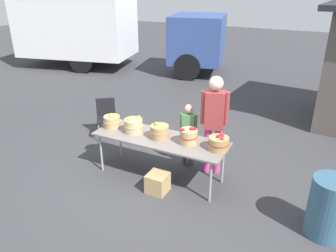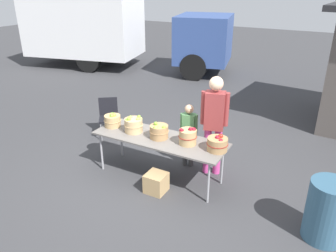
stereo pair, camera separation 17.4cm
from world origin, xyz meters
name	(u,v)px [view 1 (the left image)]	position (x,y,z in m)	size (l,w,h in m)	color
ground_plane	(160,176)	(0.00, 0.00, 0.00)	(40.00, 40.00, 0.00)	#38383A
market_table	(160,140)	(0.00, 0.00, 0.71)	(2.30, 0.76, 0.75)	slate
apple_basket_green_0	(112,121)	(-0.98, 0.01, 0.87)	(0.31, 0.31, 0.26)	tan
apple_basket_green_1	(133,125)	(-0.52, 0.00, 0.88)	(0.33, 0.33, 0.29)	tan
apple_basket_green_2	(159,132)	(-0.01, -0.01, 0.87)	(0.33, 0.33, 0.28)	#A87F51
apple_basket_red_0	(189,136)	(0.51, 0.03, 0.88)	(0.30, 0.30, 0.29)	tan
apple_basket_red_1	(219,143)	(1.01, 0.05, 0.86)	(0.34, 0.34, 0.26)	#A87F51
vendor_adult	(214,118)	(0.75, 0.55, 1.04)	(0.45, 0.31, 1.77)	#CC3F8C
child_customer	(188,130)	(0.27, 0.58, 0.71)	(0.31, 0.20, 1.20)	#3F3F3F
box_truck	(103,28)	(-5.62, 5.99, 1.49)	(7.99, 3.81, 2.75)	white
folding_chair	(106,115)	(-1.79, 0.89, 0.51)	(0.56, 0.56, 0.86)	black
trash_barrel	(329,208)	(2.68, -0.27, 0.43)	(0.54, 0.54, 0.85)	#335972
produce_crate	(158,183)	(0.18, -0.43, 0.16)	(0.32, 0.32, 0.32)	tan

